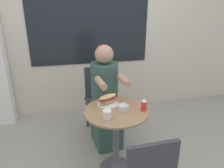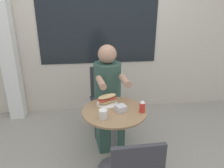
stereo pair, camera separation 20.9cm
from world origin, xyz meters
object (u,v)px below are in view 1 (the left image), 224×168
object	(u,v)px
diner_chair	(100,93)
condiment_bottle	(144,105)
cafe_table	(116,128)
seated_diner	(106,103)
drink_cup	(107,115)
sandwich_on_plate	(108,100)

from	to	relation	value
diner_chair	condiment_bottle	size ratio (longest dim) A/B	7.24
cafe_table	seated_diner	size ratio (longest dim) A/B	0.57
drink_cup	condiment_bottle	world-z (taller)	condiment_bottle
cafe_table	seated_diner	world-z (taller)	seated_diner
sandwich_on_plate	drink_cup	bearing A→B (deg)	-102.60
sandwich_on_plate	diner_chair	bearing A→B (deg)	87.30
diner_chair	sandwich_on_plate	world-z (taller)	diner_chair
cafe_table	condiment_bottle	size ratio (longest dim) A/B	5.85
cafe_table	seated_diner	bearing A→B (deg)	91.07
cafe_table	sandwich_on_plate	bearing A→B (deg)	110.74
diner_chair	seated_diner	world-z (taller)	seated_diner
seated_diner	sandwich_on_plate	world-z (taller)	seated_diner
drink_cup	cafe_table	bearing A→B (deg)	49.35
diner_chair	cafe_table	bearing A→B (deg)	85.40
seated_diner	drink_cup	size ratio (longest dim) A/B	14.76
condiment_bottle	seated_diner	bearing A→B (deg)	115.98
seated_diner	drink_cup	distance (m)	0.66
seated_diner	diner_chair	bearing A→B (deg)	-93.94
diner_chair	drink_cup	size ratio (longest dim) A/B	10.42
drink_cup	seated_diner	bearing A→B (deg)	80.17
cafe_table	diner_chair	world-z (taller)	diner_chair
sandwich_on_plate	condiment_bottle	size ratio (longest dim) A/B	1.79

